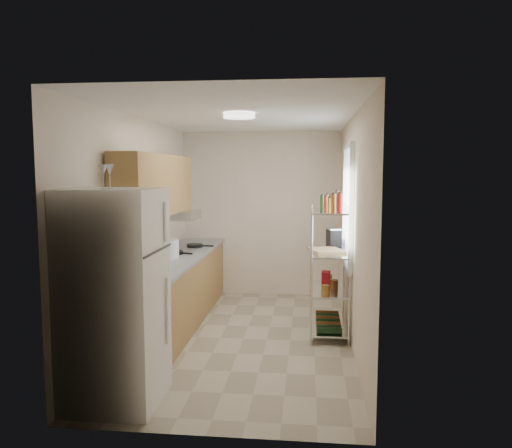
{
  "coord_description": "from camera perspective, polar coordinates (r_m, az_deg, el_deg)",
  "views": [
    {
      "loc": [
        0.74,
        -5.69,
        1.97
      ],
      "look_at": [
        0.12,
        0.25,
        1.34
      ],
      "focal_mm": 35.0,
      "sensor_mm": 36.0,
      "label": 1
    }
  ],
  "objects": [
    {
      "name": "espresso_machine",
      "position": [
        6.38,
        8.86,
        -1.59
      ],
      "size": [
        0.19,
        0.24,
        0.25
      ],
      "primitive_type": "cube",
      "rotation": [
        0.0,
        0.0,
        0.24
      ],
      "color": "black",
      "rests_on": "bakers_rack"
    },
    {
      "name": "frying_pan_small",
      "position": [
        7.16,
        -7.02,
        -2.46
      ],
      "size": [
        0.25,
        0.25,
        0.05
      ],
      "primitive_type": "cylinder",
      "rotation": [
        0.0,
        0.0,
        -0.1
      ],
      "color": "black",
      "rests_on": "counter_run"
    },
    {
      "name": "wine_glass_a",
      "position": [
        4.2,
        -16.37,
        5.22
      ],
      "size": [
        0.07,
        0.07,
        0.2
      ],
      "primitive_type": null,
      "color": "silver",
      "rests_on": "refrigerator"
    },
    {
      "name": "cutting_board",
      "position": [
        6.07,
        8.04,
        -3.01
      ],
      "size": [
        0.47,
        0.54,
        0.03
      ],
      "primitive_type": "cube",
      "rotation": [
        0.0,
        0.0,
        0.3
      ],
      "color": "tan",
      "rests_on": "bakers_rack"
    },
    {
      "name": "refrigerator",
      "position": [
        4.42,
        -15.81,
        -8.03
      ],
      "size": [
        0.75,
        0.75,
        1.83
      ],
      "primitive_type": "cube",
      "color": "white",
      "rests_on": "ground"
    },
    {
      "name": "frying_pan_large",
      "position": [
        6.59,
        -9.42,
        -3.24
      ],
      "size": [
        0.32,
        0.32,
        0.04
      ],
      "primitive_type": "cylinder",
      "rotation": [
        0.0,
        0.0,
        -0.33
      ],
      "color": "black",
      "rests_on": "counter_run"
    },
    {
      "name": "room",
      "position": [
        5.77,
        -1.48,
        -0.67
      ],
      "size": [
        2.52,
        4.42,
        2.62
      ],
      "color": "#B7AC94",
      "rests_on": "ground"
    },
    {
      "name": "wine_glass_b",
      "position": [
        4.15,
        -17.03,
        5.17
      ],
      "size": [
        0.07,
        0.07,
        0.19
      ],
      "primitive_type": null,
      "color": "silver",
      "rests_on": "refrigerator"
    },
    {
      "name": "range_hood",
      "position": [
        6.84,
        -8.84,
        1.06
      ],
      "size": [
        0.5,
        0.6,
        0.12
      ],
      "primitive_type": "cube",
      "color": "#B7BABC",
      "rests_on": "room"
    },
    {
      "name": "counter_run",
      "position": [
        6.52,
        -9.05,
        -7.52
      ],
      "size": [
        0.63,
        3.51,
        0.9
      ],
      "color": "#A37945",
      "rests_on": "ground"
    },
    {
      "name": "bakers_rack",
      "position": [
        6.05,
        8.38,
        -2.26
      ],
      "size": [
        0.45,
        0.9,
        1.73
      ],
      "color": "silver",
      "rests_on": "ground"
    },
    {
      "name": "rice_cooker",
      "position": [
        6.31,
        -10.11,
        -2.8
      ],
      "size": [
        0.29,
        0.29,
        0.23
      ],
      "primitive_type": "cylinder",
      "color": "white",
      "rests_on": "counter_run"
    },
    {
      "name": "upper_cabinets",
      "position": [
        6.06,
        -11.34,
        4.37
      ],
      "size": [
        0.33,
        2.2,
        0.72
      ],
      "primitive_type": "cube",
      "color": "#A37945",
      "rests_on": "room"
    },
    {
      "name": "ceiling_dome",
      "position": [
        5.47,
        -1.94,
        12.29
      ],
      "size": [
        0.34,
        0.34,
        0.05
      ],
      "primitive_type": "cylinder",
      "color": "white",
      "rests_on": "room"
    },
    {
      "name": "storage_bag",
      "position": [
        6.35,
        8.0,
        -6.12
      ],
      "size": [
        0.12,
        0.15,
        0.17
      ],
      "primitive_type": "cube",
      "rotation": [
        0.0,
        0.0,
        -0.1
      ],
      "color": "maroon",
      "rests_on": "bakers_rack"
    },
    {
      "name": "window",
      "position": [
        6.07,
        10.5,
        1.93
      ],
      "size": [
        0.06,
        1.0,
        1.46
      ],
      "primitive_type": "cube",
      "color": "white",
      "rests_on": "room"
    }
  ]
}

